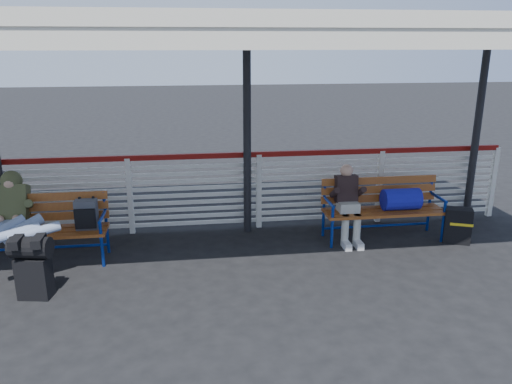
{
  "coord_description": "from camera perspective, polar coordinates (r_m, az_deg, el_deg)",
  "views": [
    {
      "loc": [
        0.93,
        -5.61,
        2.87
      ],
      "look_at": [
        1.83,
        1.0,
        0.86
      ],
      "focal_mm": 35.0,
      "sensor_mm": 36.0,
      "label": 1
    }
  ],
  "objects": [
    {
      "name": "traveler_man",
      "position": [
        6.97,
        -25.65,
        -3.31
      ],
      "size": [
        0.93,
        1.64,
        0.77
      ],
      "color": "#8A99BA",
      "rests_on": "ground"
    },
    {
      "name": "bench_right",
      "position": [
        7.73,
        15.13,
        -1.03
      ],
      "size": [
        1.8,
        0.56,
        0.92
      ],
      "color": "#9F5F1E",
      "rests_on": "ground"
    },
    {
      "name": "ground",
      "position": [
        6.37,
        -15.58,
        -10.71
      ],
      "size": [
        60.0,
        60.0,
        0.0
      ],
      "primitive_type": "plane",
      "color": "black",
      "rests_on": "ground"
    },
    {
      "name": "suitcase_side",
      "position": [
        7.98,
        22.02,
        -3.58
      ],
      "size": [
        0.43,
        0.36,
        0.53
      ],
      "rotation": [
        0.0,
        0.0,
        -0.39
      ],
      "color": "black",
      "rests_on": "ground"
    },
    {
      "name": "bench_left",
      "position": [
        7.23,
        -22.52,
        -3.07
      ],
      "size": [
        1.8,
        0.56,
        0.92
      ],
      "color": "#9F5F1E",
      "rests_on": "ground"
    },
    {
      "name": "luggage_stack",
      "position": [
        6.35,
        -24.16,
        -7.61
      ],
      "size": [
        0.49,
        0.33,
        0.75
      ],
      "rotation": [
        0.0,
        0.0,
        -0.18
      ],
      "color": "black",
      "rests_on": "ground"
    },
    {
      "name": "fence",
      "position": [
        7.88,
        -14.23,
        -0.06
      ],
      "size": [
        12.08,
        0.08,
        1.24
      ],
      "color": "silver",
      "rests_on": "ground"
    },
    {
      "name": "companion_person",
      "position": [
        7.49,
        10.47,
        -1.22
      ],
      "size": [
        0.32,
        0.66,
        1.15
      ],
      "color": "#BBB9AA",
      "rests_on": "ground"
    },
    {
      "name": "canopy",
      "position": [
        6.54,
        -16.75,
        17.58
      ],
      "size": [
        12.6,
        3.6,
        3.16
      ],
      "color": "silver",
      "rests_on": "ground"
    }
  ]
}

